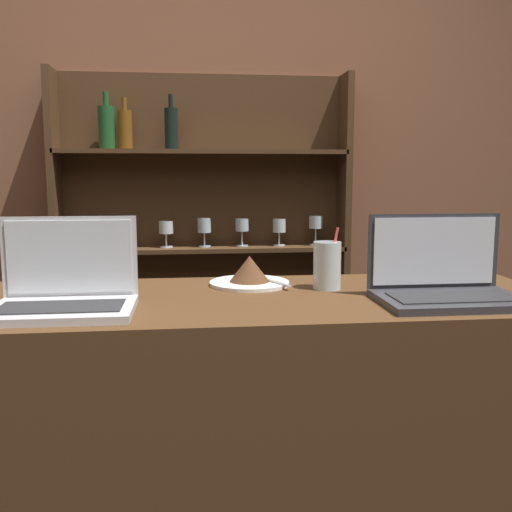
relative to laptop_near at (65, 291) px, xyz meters
name	(u,v)px	position (x,y,z in m)	size (l,w,h in m)	color
bar_counter	(207,485)	(0.32, 0.10, -0.55)	(1.83, 0.57, 1.02)	#4C3019
back_wall	(196,169)	(0.32, 1.44, 0.29)	(7.00, 0.06, 2.70)	brown
back_shelf	(202,258)	(0.34, 1.37, -0.13)	(1.35, 0.18, 1.78)	#472D19
laptop_near	(65,291)	(0.00, 0.00, 0.00)	(0.32, 0.22, 0.21)	silver
laptop_far	(445,283)	(0.91, 0.00, 0.00)	(0.35, 0.23, 0.21)	#333338
cake_plate	(250,274)	(0.45, 0.25, -0.01)	(0.22, 0.22, 0.08)	white
water_glass	(327,265)	(0.65, 0.17, 0.02)	(0.08, 0.08, 0.17)	silver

